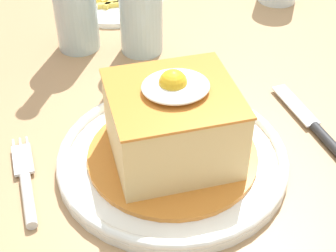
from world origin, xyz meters
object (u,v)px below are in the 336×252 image
main_plate (172,157)px  knife (320,132)px  fork (26,186)px  side_plate_fries (115,3)px

main_plate → knife: bearing=-0.1°
fork → side_plate_fries: side_plate_fries is taller
knife → side_plate_fries: 0.45m
main_plate → side_plate_fries: size_ratio=1.56×
side_plate_fries → knife: bearing=-66.6°
main_plate → fork: size_ratio=1.87×
main_plate → fork: (-0.17, 0.00, -0.00)m
fork → knife: (0.35, -0.00, 0.00)m
knife → side_plate_fries: side_plate_fries is taller
main_plate → knife: size_ratio=1.60×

